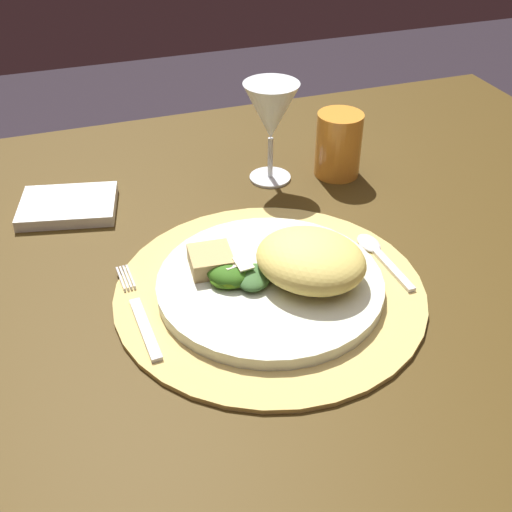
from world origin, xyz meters
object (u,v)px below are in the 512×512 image
Objects in this scene: napkin at (68,206)px; amber_tumbler at (338,145)px; dinner_plate at (270,284)px; wine_glass at (271,114)px; dining_table at (261,347)px; fork at (140,315)px; spoon at (376,251)px.

amber_tumbler is at bearing -3.54° from napkin.
dinner_plate is 1.76× the size of wine_glass.
napkin is 0.32m from wine_glass.
amber_tumbler is (0.10, -0.02, -0.06)m from wine_glass.
dinner_plate is at bearing -110.25° from wine_glass.
dining_table is 0.34m from napkin.
dining_table is 0.27m from fork.
napkin is at bearing 141.33° from dining_table.
spoon is (0.13, -0.06, 0.18)m from dining_table.
fork is at bearing -175.98° from spoon.
napkin is 0.41m from amber_tumbler.
napkin is (-0.05, 0.26, -0.00)m from fork.
wine_glass is 0.12m from amber_tumbler.
wine_glass is at bearing 103.58° from spoon.
dinner_plate is 0.15m from fork.
dinner_plate is 2.11× the size of spoon.
amber_tumbler is at bearing 34.13° from fork.
dinner_plate is 2.01× the size of napkin.
amber_tumbler is (0.40, -0.03, 0.04)m from napkin.
dining_table is 4.78× the size of dinner_plate.
napkin reaches higher than fork.
fork is at bearing -78.97° from napkin.
napkin is (-0.36, 0.24, -0.00)m from spoon.
dining_table is at bearing -139.01° from amber_tumbler.
dining_table is 12.88× the size of amber_tumbler.
spoon is 0.26m from wine_glass.
amber_tumbler is at bearing 50.55° from dinner_plate.
dining_table is 0.23m from spoon.
wine_glass reaches higher than dining_table.
fork is (-0.17, -0.08, 0.18)m from dining_table.
fork is at bearing -154.29° from dining_table.
amber_tumbler is at bearing 78.15° from spoon.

